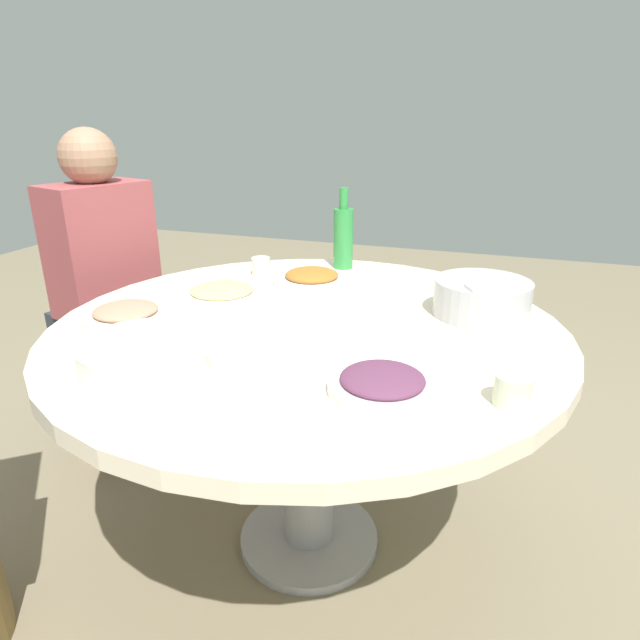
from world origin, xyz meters
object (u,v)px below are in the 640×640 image
object	(u,v)px
dish_shrimp	(126,313)
dish_noodles	(222,293)
round_dining_table	(308,362)
rice_bowl	(482,297)
tea_cup_near	(261,266)
dish_eggplant	(382,383)
stool_for_diner_left	(122,393)
dish_stirfry	(312,278)
green_bottle	(343,236)
tea_cup_far	(513,390)
diner_left	(103,258)
soup_bowl	(148,356)

from	to	relation	value
dish_shrimp	dish_noodles	world-z (taller)	dish_shrimp
round_dining_table	rice_bowl	distance (m)	0.51
round_dining_table	dish_shrimp	size ratio (longest dim) A/B	5.84
dish_noodles	tea_cup_near	size ratio (longest dim) A/B	3.82
dish_eggplant	stool_for_diner_left	world-z (taller)	dish_eggplant
dish_stirfry	dish_eggplant	bearing A→B (deg)	-59.48
dish_eggplant	stool_for_diner_left	distance (m)	1.39
green_bottle	tea_cup_far	bearing A→B (deg)	-55.09
green_bottle	diner_left	bearing A→B (deg)	-160.68
tea_cup_far	diner_left	xyz separation A→B (m)	(-1.39, 0.56, 0.01)
dish_shrimp	tea_cup_near	bearing A→B (deg)	72.16
round_dining_table	dish_shrimp	bearing A→B (deg)	-164.41
soup_bowl	diner_left	xyz separation A→B (m)	(-0.64, 0.65, 0.01)
rice_bowl	soup_bowl	world-z (taller)	rice_bowl
round_dining_table	tea_cup_near	world-z (taller)	tea_cup_near
round_dining_table	green_bottle	distance (m)	0.61
dish_shrimp	stool_for_diner_left	size ratio (longest dim) A/B	0.51
dish_eggplant	rice_bowl	bearing A→B (deg)	73.18
rice_bowl	diner_left	distance (m)	1.31
diner_left	tea_cup_near	bearing A→B (deg)	10.49
dish_noodles	dish_eggplant	bearing A→B (deg)	-35.90
diner_left	green_bottle	bearing A→B (deg)	19.32
dish_noodles	rice_bowl	bearing A→B (deg)	7.54
dish_shrimp	green_bottle	distance (m)	0.81
dish_noodles	dish_stirfry	bearing A→B (deg)	45.83
stool_for_diner_left	green_bottle	bearing A→B (deg)	19.32
dish_shrimp	tea_cup_near	xyz separation A→B (m)	(0.16, 0.51, 0.01)
dish_eggplant	tea_cup_far	xyz separation A→B (m)	(0.25, 0.03, 0.01)
rice_bowl	dish_shrimp	bearing A→B (deg)	-159.29
tea_cup_near	tea_cup_far	size ratio (longest dim) A/B	0.87
dish_eggplant	tea_cup_near	size ratio (longest dim) A/B	3.48
dish_shrimp	tea_cup_near	size ratio (longest dim) A/B	3.66
tea_cup_near	soup_bowl	bearing A→B (deg)	-84.25
stool_for_diner_left	dish_eggplant	bearing A→B (deg)	-27.05
rice_bowl	stool_for_diner_left	xyz separation A→B (m)	(-1.31, 0.06, -0.56)
round_dining_table	dish_shrimp	distance (m)	0.51
dish_stirfry	stool_for_diner_left	bearing A→B (deg)	-176.14
rice_bowl	dish_eggplant	xyz separation A→B (m)	(-0.16, -0.52, -0.03)
round_dining_table	stool_for_diner_left	bearing A→B (deg)	162.61
rice_bowl	round_dining_table	bearing A→B (deg)	-154.05
dish_eggplant	tea_cup_far	size ratio (longest dim) A/B	3.02
dish_shrimp	tea_cup_far	xyz separation A→B (m)	(0.99, -0.15, 0.01)
dish_noodles	green_bottle	world-z (taller)	green_bottle
dish_shrimp	stool_for_diner_left	world-z (taller)	dish_shrimp
dish_eggplant	dish_shrimp	size ratio (longest dim) A/B	0.95
dish_shrimp	tea_cup_far	size ratio (longest dim) A/B	3.17
soup_bowl	green_bottle	bearing A→B (deg)	79.96
round_dining_table	dish_eggplant	size ratio (longest dim) A/B	6.14
soup_bowl	green_bottle	distance (m)	0.95
tea_cup_far	diner_left	bearing A→B (deg)	158.25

